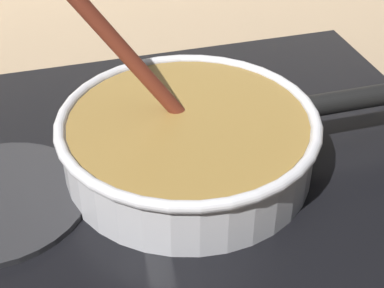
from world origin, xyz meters
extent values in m
cube|color=black|center=(0.00, 0.16, 0.01)|extent=(0.56, 0.48, 0.01)
torus|color=#592D0C|center=(0.00, 0.16, 0.02)|extent=(0.18, 0.18, 0.01)
cylinder|color=silver|center=(0.00, 0.16, 0.04)|extent=(0.24, 0.24, 0.06)
cylinder|color=olive|center=(0.00, 0.16, 0.04)|extent=(0.22, 0.22, 0.05)
torus|color=silver|center=(0.00, 0.16, 0.07)|extent=(0.25, 0.25, 0.01)
cylinder|color=black|center=(0.19, 0.16, 0.06)|extent=(0.13, 0.02, 0.02)
cylinder|color=#E5CC7A|center=(-0.01, 0.11, 0.06)|extent=(0.04, 0.04, 0.01)
cylinder|color=#E5CC7A|center=(-0.04, 0.08, 0.06)|extent=(0.04, 0.04, 0.01)
cylinder|color=#E5CC7A|center=(0.03, 0.14, 0.06)|extent=(0.04, 0.04, 0.01)
cylinder|color=#E5CC7A|center=(-0.03, 0.16, 0.06)|extent=(0.04, 0.04, 0.01)
cylinder|color=maroon|center=(-0.08, 0.18, 0.18)|extent=(0.18, 0.04, 0.26)
cube|color=brown|center=(0.00, 0.17, 0.05)|extent=(0.05, 0.03, 0.01)
camera|label=1|loc=(-0.12, -0.27, 0.37)|focal=54.68mm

